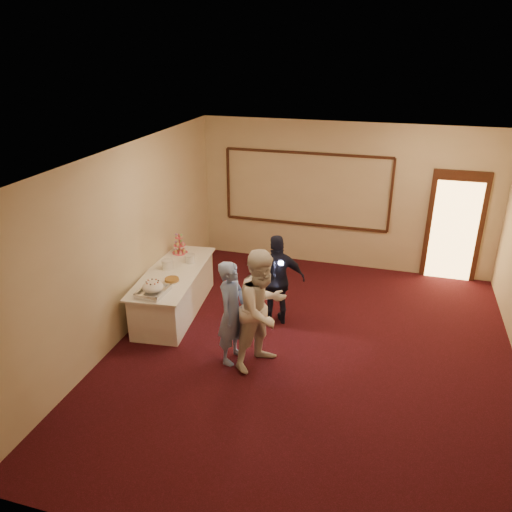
{
  "coord_description": "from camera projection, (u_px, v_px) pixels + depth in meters",
  "views": [
    {
      "loc": [
        1.0,
        -6.39,
        4.42
      ],
      "look_at": [
        -1.12,
        0.86,
        1.15
      ],
      "focal_mm": 35.0,
      "sensor_mm": 36.0,
      "label": 1
    }
  ],
  "objects": [
    {
      "name": "buffet_table",
      "position": [
        174.0,
        291.0,
        8.73
      ],
      "size": [
        1.14,
        2.4,
        0.77
      ],
      "color": "white",
      "rests_on": "floor"
    },
    {
      "name": "plate_stack_a",
      "position": [
        168.0,
        264.0,
        8.63
      ],
      "size": [
        0.2,
        0.2,
        0.17
      ],
      "color": "white",
      "rests_on": "buffet_table"
    },
    {
      "name": "pavlova_tray",
      "position": [
        153.0,
        288.0,
        7.79
      ],
      "size": [
        0.42,
        0.59,
        0.21
      ],
      "color": "#B3B6BA",
      "rests_on": "buffet_table"
    },
    {
      "name": "plate_stack_b",
      "position": [
        190.0,
        259.0,
        8.88
      ],
      "size": [
        0.19,
        0.19,
        0.15
      ],
      "color": "white",
      "rests_on": "buffet_table"
    },
    {
      "name": "room_walls",
      "position": [
        317.0,
        230.0,
        6.83
      ],
      "size": [
        6.04,
        7.04,
        3.02
      ],
      "color": "beige",
      "rests_on": "floor"
    },
    {
      "name": "cupcake_stand",
      "position": [
        180.0,
        245.0,
        9.26
      ],
      "size": [
        0.29,
        0.29,
        0.42
      ],
      "color": "#E34B61",
      "rests_on": "buffet_table"
    },
    {
      "name": "floor",
      "position": [
        310.0,
        354.0,
        7.64
      ],
      "size": [
        7.0,
        7.0,
        0.0
      ],
      "primitive_type": "plane",
      "color": "black",
      "rests_on": "ground"
    },
    {
      "name": "wall_molding",
      "position": [
        306.0,
        190.0,
        10.27
      ],
      "size": [
        3.45,
        0.04,
        1.55
      ],
      "color": "#34190F",
      "rests_on": "room_walls"
    },
    {
      "name": "camera_flash",
      "position": [
        281.0,
        263.0,
        7.93
      ],
      "size": [
        0.07,
        0.04,
        0.05
      ],
      "primitive_type": "cube",
      "rotation": [
        0.0,
        0.0,
        -0.05
      ],
      "color": "white",
      "rests_on": "guest"
    },
    {
      "name": "tart",
      "position": [
        172.0,
        280.0,
        8.21
      ],
      "size": [
        0.27,
        0.27,
        0.06
      ],
      "color": "white",
      "rests_on": "buffet_table"
    },
    {
      "name": "man",
      "position": [
        232.0,
        313.0,
        7.22
      ],
      "size": [
        0.47,
        0.63,
        1.6
      ],
      "primitive_type": "imported",
      "rotation": [
        0.0,
        0.0,
        1.42
      ],
      "color": "#87A4E6",
      "rests_on": "floor"
    },
    {
      "name": "guest",
      "position": [
        277.0,
        280.0,
        8.22
      ],
      "size": [
        1.0,
        0.72,
        1.57
      ],
      "primitive_type": "imported",
      "rotation": [
        0.0,
        0.0,
        3.56
      ],
      "color": "black",
      "rests_on": "floor"
    },
    {
      "name": "woman",
      "position": [
        263.0,
        309.0,
        7.08
      ],
      "size": [
        1.03,
        1.1,
        1.81
      ],
      "primitive_type": "imported",
      "rotation": [
        0.0,
        0.0,
        1.06
      ],
      "color": "silver",
      "rests_on": "floor"
    },
    {
      "name": "doorway",
      "position": [
        454.0,
        227.0,
        9.7
      ],
      "size": [
        1.05,
        0.07,
        2.2
      ],
      "color": "#34190F",
      "rests_on": "floor"
    }
  ]
}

